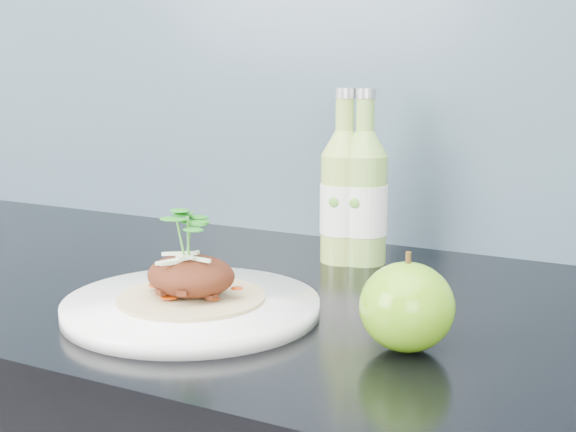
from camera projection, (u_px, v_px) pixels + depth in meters
name	position (u px, v px, depth m)	size (l,w,h in m)	color
dinner_plate	(192.00, 307.00, 0.82)	(0.32, 0.32, 0.02)	white
pork_taco	(191.00, 272.00, 0.81)	(0.15, 0.15, 0.10)	tan
green_apple	(407.00, 307.00, 0.71)	(0.10, 0.10, 0.09)	#348B0F
cider_bottle_left	(344.00, 197.00, 1.02)	(0.08, 0.08, 0.22)	#A1C150
cider_bottle_right	(364.00, 198.00, 1.02)	(0.08, 0.08, 0.22)	#87BA4D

